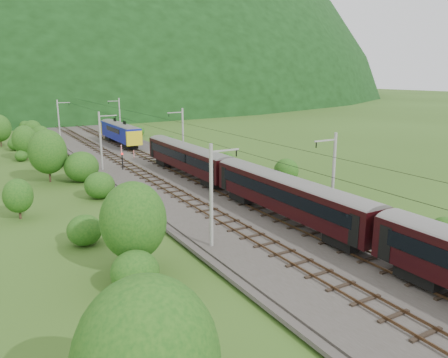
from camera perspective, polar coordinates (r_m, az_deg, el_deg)
ground at (r=37.53m, az=6.79°, el=-7.27°), size 600.00×600.00×0.00m
railbed at (r=45.43m, az=-0.75°, el=-3.23°), size 14.00×220.00×0.30m
track_left at (r=44.30m, az=-3.46°, el=-3.41°), size 2.40×220.00×0.27m
track_right at (r=46.54m, az=1.83°, el=-2.55°), size 2.40×220.00×0.27m
catenary_left at (r=62.45m, az=-15.75°, el=4.99°), size 2.54×192.28×8.00m
catenary_right at (r=66.48m, az=-5.45°, el=5.93°), size 2.54×192.28×8.00m
overhead_wires at (r=43.93m, az=-0.78°, el=5.48°), size 4.83×198.00×0.03m
mountain_main at (r=289.05m, az=-26.13°, el=9.61°), size 504.00×360.00×244.00m
train at (r=39.21m, az=8.27°, el=-1.33°), size 2.76×110.38×4.79m
hazard_post_near at (r=73.35m, az=-13.25°, el=3.70°), size 0.18×0.18×1.71m
hazard_post_far at (r=70.13m, az=-11.70°, el=3.17°), size 0.14×0.14×1.30m
signal at (r=62.10m, az=-13.14°, el=2.45°), size 0.26×0.26×2.35m
vegetation_left at (r=49.91m, az=-19.57°, el=0.46°), size 12.41×147.02×7.05m
vegetation_right at (r=46.63m, az=16.90°, el=-2.06°), size 6.99×106.65×2.77m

